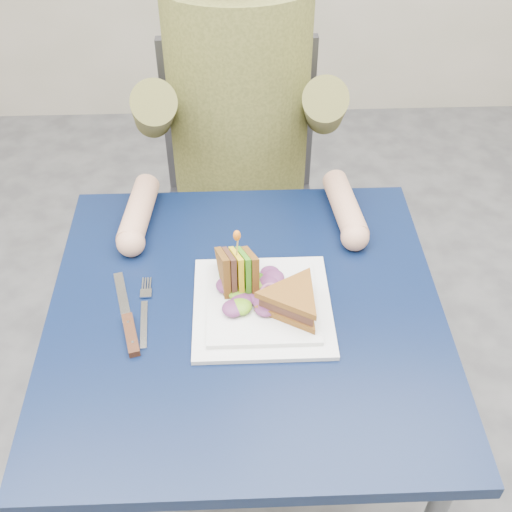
{
  "coord_description": "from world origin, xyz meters",
  "views": [
    {
      "loc": [
        -0.01,
        -0.82,
        1.63
      ],
      "look_at": [
        0.02,
        0.05,
        0.82
      ],
      "focal_mm": 45.0,
      "sensor_mm": 36.0,
      "label": 1
    }
  ],
  "objects_px": {
    "chair": "(240,184)",
    "sandwich_upright": "(238,272)",
    "diner": "(239,83)",
    "plate": "(262,305)",
    "knife": "(129,327)",
    "fork": "(145,313)",
    "sandwich_flat": "(293,301)",
    "table": "(246,337)"
  },
  "relations": [
    {
      "from": "plate",
      "to": "knife",
      "type": "height_order",
      "value": "plate"
    },
    {
      "from": "table",
      "to": "knife",
      "type": "xyz_separation_m",
      "value": [
        -0.22,
        -0.04,
        0.09
      ]
    },
    {
      "from": "chair",
      "to": "diner",
      "type": "distance_m",
      "value": 0.39
    },
    {
      "from": "table",
      "to": "plate",
      "type": "bearing_deg",
      "value": 4.14
    },
    {
      "from": "plate",
      "to": "sandwich_upright",
      "type": "bearing_deg",
      "value": 134.69
    },
    {
      "from": "diner",
      "to": "fork",
      "type": "xyz_separation_m",
      "value": [
        -0.19,
        -0.55,
        -0.18
      ]
    },
    {
      "from": "table",
      "to": "sandwich_upright",
      "type": "xyz_separation_m",
      "value": [
        -0.01,
        0.05,
        0.13
      ]
    },
    {
      "from": "sandwich_flat",
      "to": "fork",
      "type": "distance_m",
      "value": 0.28
    },
    {
      "from": "table",
      "to": "sandwich_upright",
      "type": "distance_m",
      "value": 0.14
    },
    {
      "from": "diner",
      "to": "table",
      "type": "bearing_deg",
      "value": -90.0
    },
    {
      "from": "diner",
      "to": "sandwich_flat",
      "type": "distance_m",
      "value": 0.59
    },
    {
      "from": "chair",
      "to": "sandwich_flat",
      "type": "distance_m",
      "value": 0.73
    },
    {
      "from": "chair",
      "to": "fork",
      "type": "height_order",
      "value": "chair"
    },
    {
      "from": "chair",
      "to": "plate",
      "type": "height_order",
      "value": "chair"
    },
    {
      "from": "sandwich_flat",
      "to": "knife",
      "type": "bearing_deg",
      "value": -176.74
    },
    {
      "from": "sandwich_flat",
      "to": "diner",
      "type": "bearing_deg",
      "value": 98.63
    },
    {
      "from": "plate",
      "to": "fork",
      "type": "xyz_separation_m",
      "value": [
        -0.22,
        -0.01,
        -0.01
      ]
    },
    {
      "from": "sandwich_flat",
      "to": "sandwich_upright",
      "type": "relative_size",
      "value": 1.3
    },
    {
      "from": "diner",
      "to": "plate",
      "type": "bearing_deg",
      "value": -86.7
    },
    {
      "from": "sandwich_flat",
      "to": "plate",
      "type": "bearing_deg",
      "value": 155.56
    },
    {
      "from": "sandwich_flat",
      "to": "fork",
      "type": "height_order",
      "value": "sandwich_flat"
    },
    {
      "from": "diner",
      "to": "knife",
      "type": "xyz_separation_m",
      "value": [
        -0.22,
        -0.59,
        -0.18
      ]
    },
    {
      "from": "fork",
      "to": "sandwich_flat",
      "type": "bearing_deg",
      "value": -4.04
    },
    {
      "from": "knife",
      "to": "plate",
      "type": "bearing_deg",
      "value": 9.7
    },
    {
      "from": "chair",
      "to": "sandwich_upright",
      "type": "distance_m",
      "value": 0.66
    },
    {
      "from": "knife",
      "to": "sandwich_upright",
      "type": "bearing_deg",
      "value": 23.31
    },
    {
      "from": "diner",
      "to": "plate",
      "type": "relative_size",
      "value": 2.87
    },
    {
      "from": "fork",
      "to": "diner",
      "type": "bearing_deg",
      "value": 70.89
    },
    {
      "from": "table",
      "to": "knife",
      "type": "height_order",
      "value": "knife"
    },
    {
      "from": "diner",
      "to": "sandwich_flat",
      "type": "bearing_deg",
      "value": -81.37
    },
    {
      "from": "table",
      "to": "diner",
      "type": "height_order",
      "value": "diner"
    },
    {
      "from": "chair",
      "to": "plate",
      "type": "xyz_separation_m",
      "value": [
        0.03,
        -0.66,
        0.2
      ]
    },
    {
      "from": "sandwich_flat",
      "to": "sandwich_upright",
      "type": "distance_m",
      "value": 0.12
    },
    {
      "from": "plate",
      "to": "sandwich_upright",
      "type": "relative_size",
      "value": 1.73
    },
    {
      "from": "fork",
      "to": "knife",
      "type": "distance_m",
      "value": 0.04
    },
    {
      "from": "sandwich_upright",
      "to": "plate",
      "type": "bearing_deg",
      "value": -45.31
    },
    {
      "from": "chair",
      "to": "plate",
      "type": "relative_size",
      "value": 3.58
    },
    {
      "from": "plate",
      "to": "knife",
      "type": "bearing_deg",
      "value": -170.3
    },
    {
      "from": "plate",
      "to": "knife",
      "type": "xyz_separation_m",
      "value": [
        -0.25,
        -0.04,
        -0.0
      ]
    },
    {
      "from": "plate",
      "to": "fork",
      "type": "bearing_deg",
      "value": -178.6
    },
    {
      "from": "sandwich_upright",
      "to": "fork",
      "type": "distance_m",
      "value": 0.19
    },
    {
      "from": "diner",
      "to": "sandwich_upright",
      "type": "xyz_separation_m",
      "value": [
        -0.01,
        -0.5,
        -0.13
      ]
    }
  ]
}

